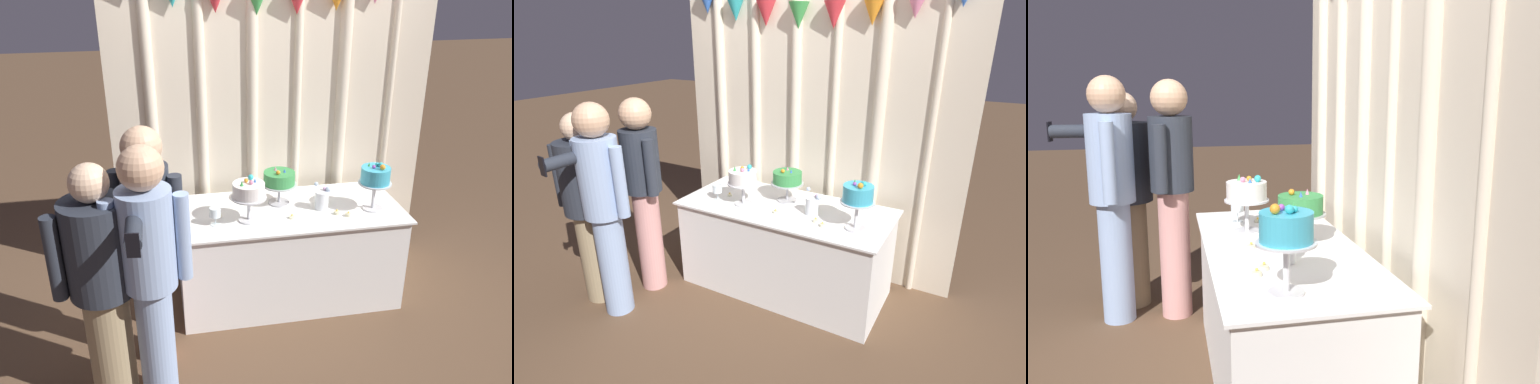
% 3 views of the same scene
% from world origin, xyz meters
% --- Properties ---
extents(ground_plane, '(24.00, 24.00, 0.00)m').
position_xyz_m(ground_plane, '(0.00, 0.00, 0.00)').
color(ground_plane, brown).
extents(draped_curtain, '(2.49, 0.16, 2.65)m').
position_xyz_m(draped_curtain, '(-0.03, 0.61, 1.42)').
color(draped_curtain, beige).
rests_on(draped_curtain, ground_plane).
extents(cake_table, '(1.67, 0.76, 0.75)m').
position_xyz_m(cake_table, '(0.00, 0.10, 0.37)').
color(cake_table, white).
rests_on(cake_table, ground_plane).
extents(cake_display_leftmost, '(0.25, 0.25, 0.32)m').
position_xyz_m(cake_display_leftmost, '(-0.31, -0.03, 0.96)').
color(cake_display_leftmost, silver).
rests_on(cake_display_leftmost, cake_table).
extents(cake_display_center, '(0.26, 0.26, 0.28)m').
position_xyz_m(cake_display_center, '(-0.04, 0.21, 0.93)').
color(cake_display_center, '#B2B2B7').
rests_on(cake_display_center, cake_table).
extents(cake_display_rightmost, '(0.24, 0.24, 0.36)m').
position_xyz_m(cake_display_rightmost, '(0.61, -0.01, 1.00)').
color(cake_display_rightmost, silver).
rests_on(cake_display_rightmost, cake_table).
extents(wine_glass, '(0.08, 0.08, 0.13)m').
position_xyz_m(wine_glass, '(-0.55, -0.05, 0.84)').
color(wine_glass, silver).
rests_on(wine_glass, cake_table).
extents(flower_vase, '(0.13, 0.10, 0.21)m').
position_xyz_m(flower_vase, '(0.24, 0.06, 0.82)').
color(flower_vase, silver).
rests_on(flower_vase, cake_table).
extents(tealight_far_left, '(0.04, 0.04, 0.03)m').
position_xyz_m(tealight_far_left, '(-0.51, 0.07, 0.75)').
color(tealight_far_left, beige).
rests_on(tealight_far_left, cake_table).
extents(tealight_near_left, '(0.05, 0.05, 0.03)m').
position_xyz_m(tealight_near_left, '(-0.01, -0.05, 0.76)').
color(tealight_near_left, beige).
rests_on(tealight_near_left, cake_table).
extents(tealight_near_right, '(0.04, 0.04, 0.04)m').
position_xyz_m(tealight_near_right, '(0.32, -0.05, 0.76)').
color(tealight_near_right, beige).
rests_on(tealight_near_right, cake_table).
extents(tealight_far_right, '(0.04, 0.04, 0.04)m').
position_xyz_m(tealight_far_right, '(0.39, -0.09, 0.76)').
color(tealight_far_right, beige).
rests_on(tealight_far_right, cake_table).
extents(guest_man_dark_suit, '(0.42, 0.37, 1.59)m').
position_xyz_m(guest_man_dark_suit, '(-0.99, -0.42, 0.90)').
color(guest_man_dark_suit, '#D6938E').
rests_on(guest_man_dark_suit, ground_plane).
extents(guest_man_pink_jacket, '(0.46, 0.30, 1.61)m').
position_xyz_m(guest_man_pink_jacket, '(-0.99, -0.80, 0.91)').
color(guest_man_pink_jacket, '#93ADD6').
rests_on(guest_man_pink_jacket, ground_plane).
extents(guest_girl_blue_dress, '(0.51, 0.65, 1.51)m').
position_xyz_m(guest_girl_blue_dress, '(-1.25, -0.74, 0.82)').
color(guest_girl_blue_dress, '#9E8966').
rests_on(guest_girl_blue_dress, ground_plane).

